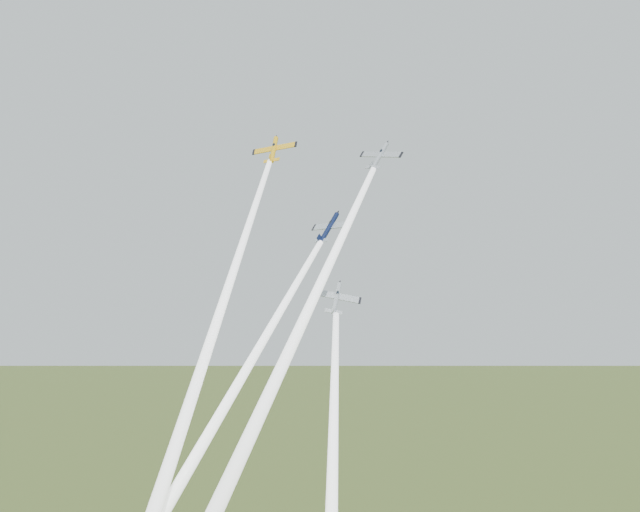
{
  "coord_description": "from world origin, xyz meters",
  "views": [
    {
      "loc": [
        57.29,
        -119.46,
        85.44
      ],
      "look_at": [
        0.0,
        -6.0,
        92.0
      ],
      "focal_mm": 45.0,
      "sensor_mm": 36.0,
      "label": 1
    }
  ],
  "objects_px": {
    "plane_yellow": "(274,150)",
    "plane_silver_right": "(380,156)",
    "plane_silver_low": "(336,298)",
    "plane_navy": "(329,228)"
  },
  "relations": [
    {
      "from": "plane_yellow",
      "to": "plane_silver_right",
      "type": "relative_size",
      "value": 1.12
    },
    {
      "from": "plane_silver_right",
      "to": "plane_silver_low",
      "type": "xyz_separation_m",
      "value": [
        -4.16,
        -7.69,
        -23.22
      ]
    },
    {
      "from": "plane_navy",
      "to": "plane_silver_right",
      "type": "distance_m",
      "value": 14.33
    },
    {
      "from": "plane_silver_right",
      "to": "plane_silver_low",
      "type": "bearing_deg",
      "value": -111.68
    },
    {
      "from": "plane_silver_right",
      "to": "plane_yellow",
      "type": "bearing_deg",
      "value": 173.47
    },
    {
      "from": "plane_yellow",
      "to": "plane_silver_right",
      "type": "height_order",
      "value": "plane_yellow"
    },
    {
      "from": "plane_navy",
      "to": "plane_yellow",
      "type": "bearing_deg",
      "value": 167.27
    },
    {
      "from": "plane_yellow",
      "to": "plane_silver_right",
      "type": "distance_m",
      "value": 24.07
    },
    {
      "from": "plane_yellow",
      "to": "plane_silver_right",
      "type": "bearing_deg",
      "value": -23.9
    },
    {
      "from": "plane_yellow",
      "to": "plane_silver_low",
      "type": "distance_m",
      "value": 35.59
    }
  ]
}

